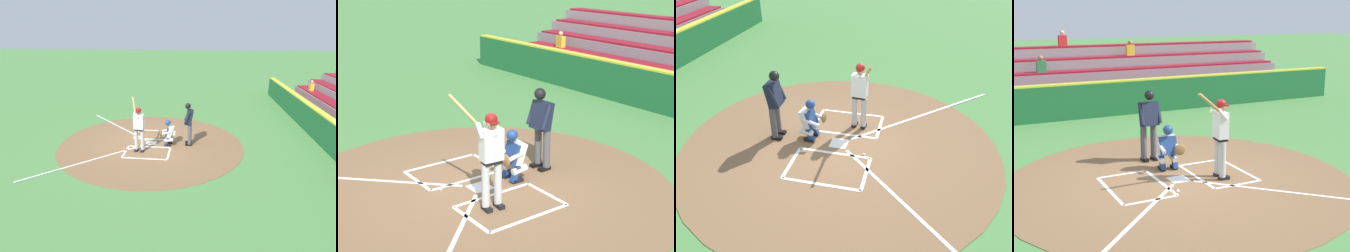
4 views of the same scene
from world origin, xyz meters
The scene contains 9 objects.
ground_plane centered at (0.00, 0.00, 0.00)m, with size 120.00×120.00×0.00m, color #4C8442.
dirt_circle centered at (0.00, 0.00, 0.01)m, with size 8.00×8.00×0.01m, color brown.
home_plate_and_chalk centered at (0.00, 0.88, 0.01)m, with size 7.93×4.91×0.01m.
batter centered at (-0.90, 0.34, 1.10)m, with size 0.98×0.64×2.13m.
catcher centered at (-0.10, -0.77, 0.59)m, with size 0.59×0.63×1.13m.
plate_umpire centered at (0.04, -1.65, 1.08)m, with size 0.59×0.42×1.86m.
baseball centered at (0.36, 0.72, 0.04)m, with size 0.07×0.07×0.07m, color white.
backstop_wall centered at (0.00, -7.50, 0.65)m, with size 22.00×0.36×1.31m.
bleacher_stand centered at (0.00, -10.76, 0.85)m, with size 20.00×4.25×3.00m.
Camera 4 is at (4.51, 9.40, 3.76)m, focal length 51.12 mm.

